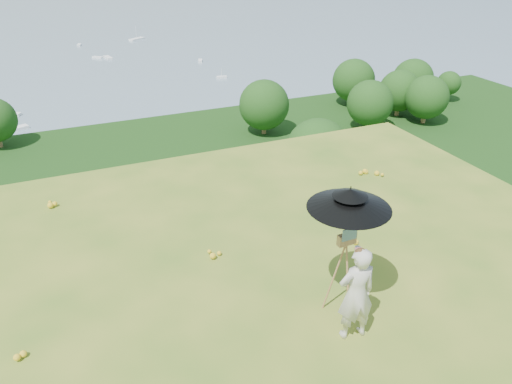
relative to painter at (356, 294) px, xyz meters
name	(u,v)px	position (x,y,z in m)	size (l,w,h in m)	color
ground	(301,304)	(-0.39, 0.96, -0.82)	(14.00, 14.00, 0.00)	#497621
forest_slope	(127,317)	(-0.39, 35.96, -29.82)	(140.00, 56.00, 22.00)	#15350E
shoreline_tier	(89,203)	(-0.39, 75.96, -36.82)	(170.00, 28.00, 8.00)	slate
bay_water	(42,33)	(-0.39, 240.96, -34.82)	(700.00, 700.00, 0.00)	#7187A2
slope_trees	(108,195)	(-0.39, 35.96, -15.82)	(110.00, 50.00, 6.00)	#1C4615
harbor_town	(83,169)	(-0.39, 75.96, -30.32)	(110.00, 22.00, 5.00)	silver
moored_boats	(10,78)	(-12.89, 161.96, -34.47)	(140.00, 140.00, 0.70)	white
wildflowers	(295,293)	(-0.39, 1.21, -0.76)	(10.00, 10.50, 0.12)	yellow
painter	(356,294)	(0.00, 0.00, 0.00)	(0.60, 0.39, 1.64)	beige
field_easel	(344,270)	(0.15, 0.59, 0.00)	(0.62, 0.62, 1.64)	brown
sun_umbrella	(348,215)	(0.15, 0.62, 1.02)	(1.30, 1.30, 0.98)	black
painter_cap	(361,251)	(0.00, 0.00, 0.77)	(0.18, 0.22, 0.10)	#BF6969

